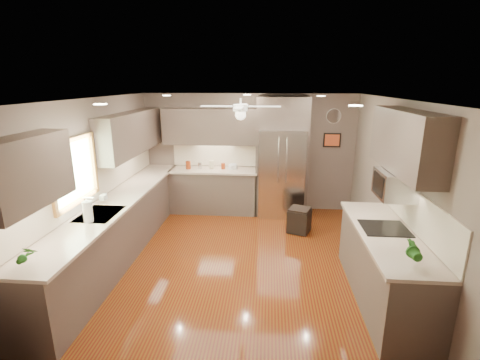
# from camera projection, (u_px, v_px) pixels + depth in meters

# --- Properties ---
(floor) EXTENTS (5.00, 5.00, 0.00)m
(floor) POSITION_uv_depth(u_px,v_px,m) (239.00, 262.00, 5.47)
(floor) COLOR #55150B
(floor) RESTS_ON ground
(ceiling) EXTENTS (5.00, 5.00, 0.00)m
(ceiling) POSITION_uv_depth(u_px,v_px,m) (239.00, 99.00, 4.79)
(ceiling) COLOR white
(ceiling) RESTS_ON ground
(wall_back) EXTENTS (4.50, 0.00, 4.50)m
(wall_back) POSITION_uv_depth(u_px,v_px,m) (249.00, 153.00, 7.53)
(wall_back) COLOR #6A5950
(wall_back) RESTS_ON ground
(wall_front) EXTENTS (4.50, 0.00, 4.50)m
(wall_front) POSITION_uv_depth(u_px,v_px,m) (212.00, 277.00, 2.73)
(wall_front) COLOR #6A5950
(wall_front) RESTS_ON ground
(wall_left) EXTENTS (0.00, 5.00, 5.00)m
(wall_left) POSITION_uv_depth(u_px,v_px,m) (92.00, 182.00, 5.31)
(wall_left) COLOR #6A5950
(wall_left) RESTS_ON ground
(wall_right) EXTENTS (0.00, 5.00, 5.00)m
(wall_right) POSITION_uv_depth(u_px,v_px,m) (396.00, 189.00, 4.95)
(wall_right) COLOR #6A5950
(wall_right) RESTS_ON ground
(canister_a) EXTENTS (0.11, 0.11, 0.17)m
(canister_a) POSITION_uv_depth(u_px,v_px,m) (188.00, 165.00, 7.38)
(canister_a) COLOR maroon
(canister_a) RESTS_ON back_run
(canister_b) EXTENTS (0.09, 0.09, 0.13)m
(canister_b) POSITION_uv_depth(u_px,v_px,m) (200.00, 165.00, 7.40)
(canister_b) COLOR silver
(canister_b) RESTS_ON back_run
(canister_c) EXTENTS (0.11, 0.11, 0.16)m
(canister_c) POSITION_uv_depth(u_px,v_px,m) (212.00, 164.00, 7.41)
(canister_c) COLOR #C4B893
(canister_c) RESTS_ON back_run
(canister_d) EXTENTS (0.10, 0.10, 0.13)m
(canister_d) POSITION_uv_depth(u_px,v_px,m) (223.00, 166.00, 7.39)
(canister_d) COLOR maroon
(canister_d) RESTS_ON back_run
(soap_bottle) EXTENTS (0.08, 0.08, 0.18)m
(soap_bottle) POSITION_uv_depth(u_px,v_px,m) (104.00, 197.00, 5.33)
(soap_bottle) COLOR white
(soap_bottle) RESTS_ON left_run
(potted_plant_left) EXTENTS (0.16, 0.12, 0.28)m
(potted_plant_left) POSITION_uv_depth(u_px,v_px,m) (24.00, 255.00, 3.43)
(potted_plant_left) COLOR #1F5819
(potted_plant_left) RESTS_ON left_run
(potted_plant_right) EXTENTS (0.17, 0.14, 0.31)m
(potted_plant_right) POSITION_uv_depth(u_px,v_px,m) (413.00, 250.00, 3.49)
(potted_plant_right) COLOR #1F5819
(potted_plant_right) RESTS_ON right_run
(bowl) EXTENTS (0.27, 0.27, 0.05)m
(bowl) POSITION_uv_depth(u_px,v_px,m) (233.00, 168.00, 7.36)
(bowl) COLOR #C4B893
(bowl) RESTS_ON back_run
(left_run) EXTENTS (0.65, 4.70, 1.45)m
(left_run) POSITION_uv_depth(u_px,v_px,m) (120.00, 225.00, 5.64)
(left_run) COLOR #4A3C36
(left_run) RESTS_ON ground
(back_run) EXTENTS (1.85, 0.65, 1.45)m
(back_run) POSITION_uv_depth(u_px,v_px,m) (214.00, 190.00, 7.51)
(back_run) COLOR #4A3C36
(back_run) RESTS_ON ground
(uppers) EXTENTS (4.50, 4.70, 0.95)m
(uppers) POSITION_uv_depth(u_px,v_px,m) (198.00, 136.00, 5.70)
(uppers) COLOR #4A3C36
(uppers) RESTS_ON wall_left
(window) EXTENTS (0.05, 1.12, 0.92)m
(window) POSITION_uv_depth(u_px,v_px,m) (74.00, 171.00, 4.74)
(window) COLOR #BFF2B2
(window) RESTS_ON wall_left
(sink) EXTENTS (0.50, 0.70, 0.32)m
(sink) POSITION_uv_depth(u_px,v_px,m) (100.00, 216.00, 4.90)
(sink) COLOR silver
(sink) RESTS_ON left_run
(refrigerator) EXTENTS (1.06, 0.75, 2.45)m
(refrigerator) POSITION_uv_depth(u_px,v_px,m) (282.00, 159.00, 7.16)
(refrigerator) COLOR silver
(refrigerator) RESTS_ON ground
(right_run) EXTENTS (0.70, 2.20, 1.45)m
(right_run) POSITION_uv_depth(u_px,v_px,m) (384.00, 265.00, 4.42)
(right_run) COLOR #4A3C36
(right_run) RESTS_ON ground
(microwave) EXTENTS (0.43, 0.55, 0.34)m
(microwave) POSITION_uv_depth(u_px,v_px,m) (395.00, 185.00, 4.38)
(microwave) COLOR silver
(microwave) RESTS_ON wall_right
(ceiling_fan) EXTENTS (1.18, 1.18, 0.32)m
(ceiling_fan) POSITION_uv_depth(u_px,v_px,m) (241.00, 110.00, 5.12)
(ceiling_fan) COLOR white
(ceiling_fan) RESTS_ON ceiling
(recessed_lights) EXTENTS (2.84, 3.14, 0.01)m
(recessed_lights) POSITION_uv_depth(u_px,v_px,m) (238.00, 98.00, 5.18)
(recessed_lights) COLOR white
(recessed_lights) RESTS_ON ceiling
(wall_clock) EXTENTS (0.30, 0.03, 0.30)m
(wall_clock) POSITION_uv_depth(u_px,v_px,m) (334.00, 116.00, 7.15)
(wall_clock) COLOR white
(wall_clock) RESTS_ON wall_back
(framed_print) EXTENTS (0.36, 0.03, 0.30)m
(framed_print) POSITION_uv_depth(u_px,v_px,m) (332.00, 140.00, 7.28)
(framed_print) COLOR black
(framed_print) RESTS_ON wall_back
(stool) EXTENTS (0.49, 0.49, 0.46)m
(stool) POSITION_uv_depth(u_px,v_px,m) (299.00, 220.00, 6.49)
(stool) COLOR black
(stool) RESTS_ON ground
(paper_towel) EXTENTS (0.12, 0.12, 0.30)m
(paper_towel) POSITION_uv_depth(u_px,v_px,m) (88.00, 212.00, 4.57)
(paper_towel) COLOR white
(paper_towel) RESTS_ON left_run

